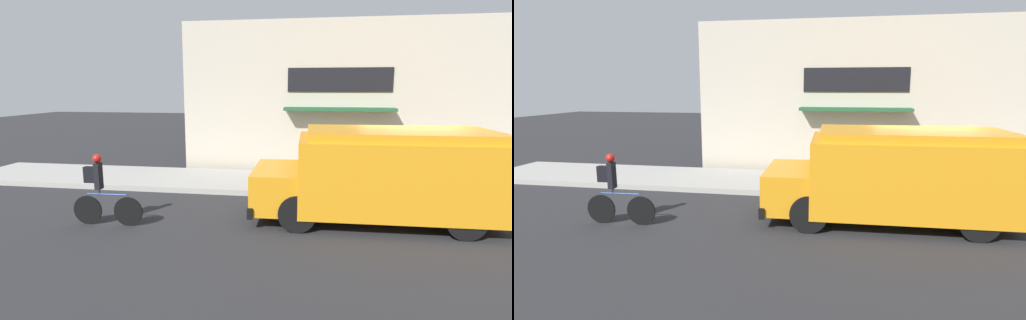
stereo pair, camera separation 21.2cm
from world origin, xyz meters
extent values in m
plane|color=#2B2B2D|center=(0.00, 0.00, 0.00)|extent=(70.00, 70.00, 0.00)
cube|color=#ADAAA3|center=(0.00, 1.44, 0.08)|extent=(28.00, 2.87, 0.16)
cube|color=beige|center=(0.00, 3.31, 2.68)|extent=(14.43, 0.18, 5.37)
cube|color=black|center=(-1.68, 3.20, 3.33)|extent=(3.52, 0.05, 0.81)
cube|color=#235633|center=(-1.68, 2.86, 2.35)|extent=(3.69, 0.72, 0.10)
cube|color=orange|center=(-0.51, -1.53, 1.11)|extent=(4.53, 2.50, 1.66)
cube|color=orange|center=(-3.28, -1.61, 0.74)|extent=(1.12, 2.22, 0.91)
cube|color=orange|center=(-0.51, -1.53, 2.04)|extent=(4.17, 2.30, 0.20)
cube|color=black|center=(-3.77, -1.62, 0.38)|extent=(0.18, 2.34, 0.24)
cube|color=red|center=(-1.78, -0.12, 1.20)|extent=(0.04, 0.44, 0.44)
cylinder|color=black|center=(-2.79, -0.56, 0.41)|extent=(0.82, 0.28, 0.81)
cylinder|color=black|center=(-2.74, -2.63, 0.41)|extent=(0.82, 0.28, 0.81)
cylinder|color=black|center=(0.64, -0.47, 0.41)|extent=(0.82, 0.28, 0.81)
cylinder|color=black|center=(0.70, -2.54, 0.41)|extent=(0.82, 0.28, 0.81)
cylinder|color=black|center=(-6.50, -2.85, 0.33)|extent=(0.67, 0.07, 0.66)
cylinder|color=black|center=(-7.46, -2.89, 0.33)|extent=(0.67, 0.07, 0.66)
cylinder|color=#234793|center=(-6.98, -2.87, 0.71)|extent=(0.92, 0.07, 0.04)
cylinder|color=#234793|center=(-7.15, -2.88, 0.77)|extent=(0.04, 0.04, 0.12)
cube|color=black|center=(-7.15, -2.88, 1.13)|extent=(0.13, 0.20, 0.59)
sphere|color=red|center=(-7.15, -2.88, 1.53)|extent=(0.20, 0.20, 0.20)
cube|color=black|center=(-7.34, -2.88, 1.16)|extent=(0.27, 0.15, 0.36)
cylinder|color=slate|center=(0.72, 2.47, 0.56)|extent=(0.53, 0.53, 0.80)
cylinder|color=black|center=(0.72, 2.47, 0.98)|extent=(0.54, 0.54, 0.04)
camera|label=1|loc=(-2.31, -10.89, 3.09)|focal=28.00mm
camera|label=2|loc=(-2.10, -10.85, 3.09)|focal=28.00mm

